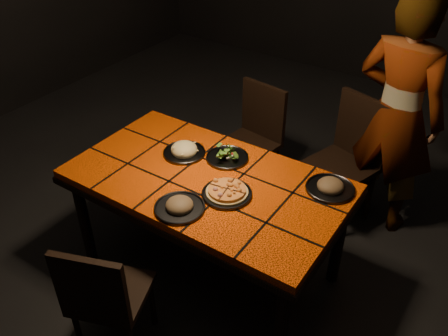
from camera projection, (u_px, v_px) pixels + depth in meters
The scene contains 11 objects.
room_shell at pixel (204, 54), 2.31m from camera, with size 6.04×7.04×3.08m.
dining_table at pixel (207, 188), 2.79m from camera, with size 1.62×0.92×0.75m.
chair_near at pixel (104, 295), 2.40m from camera, with size 0.47×0.47×0.82m.
chair_far_left at pixel (255, 133), 3.64m from camera, with size 0.45×0.45×0.87m.
chair_far_right at pixel (350, 153), 3.35m from camera, with size 0.53×0.53×0.94m.
diner at pixel (397, 116), 3.13m from camera, with size 0.63×0.41×1.72m, color brown.
plate_pizza at pixel (227, 192), 2.60m from camera, with size 0.28×0.28×0.04m.
plate_pasta at pixel (184, 151), 2.94m from camera, with size 0.26×0.26×0.09m.
plate_salad at pixel (227, 155), 2.89m from camera, with size 0.26×0.26×0.07m.
plate_mushroom_a at pixel (179, 206), 2.50m from camera, with size 0.27×0.27×0.09m.
plate_mushroom_b at pixel (330, 186), 2.64m from camera, with size 0.28×0.28×0.09m.
Camera 1 is at (1.31, -1.78, 2.38)m, focal length 38.00 mm.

